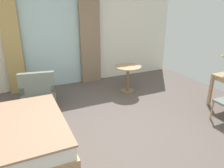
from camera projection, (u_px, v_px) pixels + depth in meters
name	position (u px, v px, depth m)	size (l,w,h in m)	color
ground	(116.00, 139.00, 3.77)	(6.95, 6.62, 0.10)	#564C47
wall_back	(67.00, 35.00, 5.86)	(6.55, 0.12, 2.73)	white
balcony_glass_door	(53.00, 43.00, 5.69)	(1.55, 0.02, 2.40)	silver
curtain_panel_left	(12.00, 45.00, 5.20)	(0.41, 0.10, 2.46)	tan
curtain_panel_right	(90.00, 40.00, 5.99)	(0.57, 0.10, 2.46)	#897056
armchair_by_window	(39.00, 92.00, 4.77)	(0.82, 0.87, 0.87)	slate
round_cafe_table	(128.00, 73.00, 5.51)	(0.68, 0.68, 0.68)	tan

